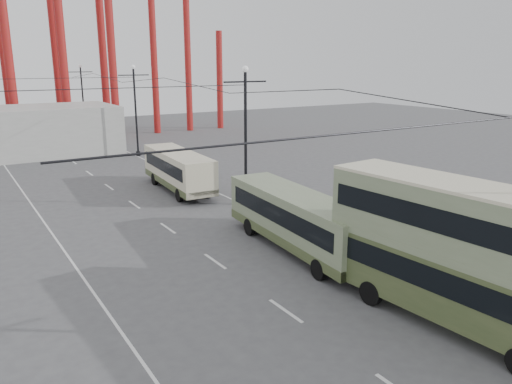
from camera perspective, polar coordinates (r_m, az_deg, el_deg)
ground at (r=18.23m, az=13.79°, el=-17.27°), size 160.00×160.00×0.00m
road_markings at (r=33.39m, az=-12.24°, el=-2.30°), size 12.52×120.00×0.01m
lamp_post_mid at (r=33.58m, az=-1.20°, el=6.30°), size 3.20×0.44×9.32m
lamp_post_far at (r=53.53m, az=-13.58°, el=8.98°), size 3.20×0.44×9.32m
lamp_post_distant at (r=74.64m, az=-19.17°, el=10.05°), size 3.20×0.44×9.32m
fairground_shed at (r=58.18m, az=-26.67°, el=6.10°), size 22.00×10.00×5.00m
double_decker_bus at (r=19.43m, az=21.98°, el=-5.98°), size 3.32×10.23×5.40m
single_decker_green at (r=25.80m, az=4.72°, el=-3.06°), size 3.25×10.85×3.02m
single_decker_cream at (r=38.31m, az=-8.87°, el=2.60°), size 3.05×9.70×2.97m
pedestrian at (r=22.92m, az=8.26°, el=-7.56°), size 0.80×0.74×1.84m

